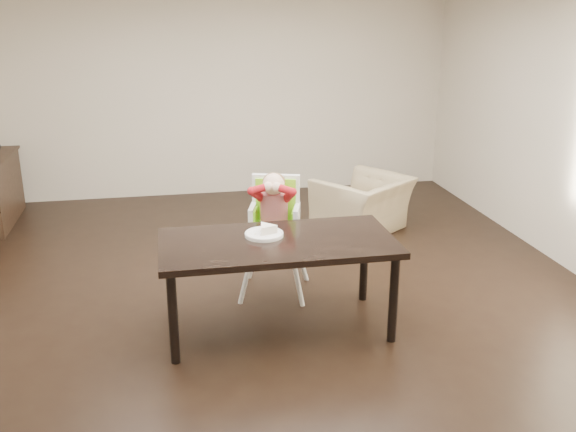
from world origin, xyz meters
name	(u,v)px	position (x,y,z in m)	size (l,w,h in m)	color
ground	(268,304)	(0.00, 0.00, 0.00)	(7.00, 7.00, 0.00)	black
room_walls	(265,87)	(0.00, 0.00, 1.86)	(6.02, 7.02, 2.71)	beige
dining_table	(278,250)	(0.02, -0.43, 0.67)	(1.80, 0.90, 0.75)	black
high_chair	(274,208)	(0.11, 0.26, 0.78)	(0.57, 0.57, 1.10)	white
plate	(265,232)	(-0.06, -0.32, 0.78)	(0.33, 0.33, 0.09)	white
armchair	(363,196)	(1.35, 1.64, 0.42)	(0.95, 0.62, 0.83)	tan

